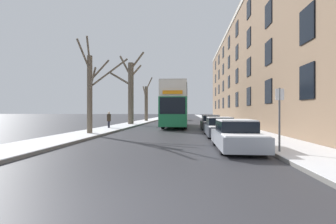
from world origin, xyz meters
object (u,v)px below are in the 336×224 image
bare_tree_left_2 (146,102)px  parked_car_0 (236,136)px  bare_tree_left_1 (131,90)px  oncoming_van (174,114)px  pedestrian_left_sidewalk (109,120)px  parked_car_2 (211,123)px  double_decker_bus (176,104)px  bare_tree_left_0 (91,90)px  street_sign_post (280,117)px  parked_car_1 (220,127)px

bare_tree_left_2 → parked_car_0: (9.23, -27.40, -2.68)m
bare_tree_left_1 → bare_tree_left_2: size_ratio=1.20×
oncoming_van → pedestrian_left_sidewalk: bearing=-100.9°
parked_car_2 → oncoming_van: (-4.96, 23.45, 0.62)m
bare_tree_left_2 → parked_car_2: bearing=-59.8°
bare_tree_left_2 → double_decker_bus: size_ratio=0.71×
parked_car_0 → oncoming_van: size_ratio=0.73×
bare_tree_left_0 → parked_car_2: 11.27m
oncoming_van → street_sign_post: street_sign_post is taller
parked_car_0 → street_sign_post: size_ratio=1.60×
bare_tree_left_0 → parked_car_0: bare_tree_left_0 is taller
bare_tree_left_2 → oncoming_van: (4.27, 7.56, -2.04)m
bare_tree_left_1 → parked_car_0: bare_tree_left_1 is taller
bare_tree_left_1 → parked_car_2: 11.72m
oncoming_van → street_sign_post: (6.33, -36.19, 0.23)m
bare_tree_left_2 → double_decker_bus: bare_tree_left_2 is taller
bare_tree_left_2 → double_decker_bus: 13.87m
street_sign_post → bare_tree_left_2: bearing=110.3°
bare_tree_left_0 → oncoming_van: 29.98m
pedestrian_left_sidewalk → street_sign_post: street_sign_post is taller
bare_tree_left_2 → oncoming_van: bare_tree_left_2 is taller
pedestrian_left_sidewalk → parked_car_2: bearing=82.1°
double_decker_bus → pedestrian_left_sidewalk: size_ratio=6.42×
oncoming_van → street_sign_post: size_ratio=2.19×
parked_car_1 → pedestrian_left_sidewalk: pedestrian_left_sidewalk is taller
parked_car_1 → parked_car_0: bearing=-90.0°
bare_tree_left_1 → street_sign_post: size_ratio=3.55×
bare_tree_left_0 → street_sign_post: bearing=-32.1°
oncoming_van → double_decker_bus: bearing=-85.8°
bare_tree_left_1 → oncoming_van: bare_tree_left_1 is taller
parked_car_1 → bare_tree_left_0: bearing=179.9°
parked_car_2 → street_sign_post: 12.84m
parked_car_0 → bare_tree_left_1: bearing=118.1°
bare_tree_left_0 → pedestrian_left_sidewalk: bare_tree_left_0 is taller
bare_tree_left_0 → oncoming_van: bare_tree_left_0 is taller
bare_tree_left_1 → parked_car_0: (9.34, -17.49, -3.79)m
parked_car_0 → parked_car_1: (-0.00, 5.31, -0.00)m
bare_tree_left_2 → oncoming_van: size_ratio=1.36×
bare_tree_left_0 → parked_car_0: 10.83m
double_decker_bus → parked_car_2: double_decker_bus is taller
parked_car_1 → pedestrian_left_sidewalk: size_ratio=2.64×
double_decker_bus → bare_tree_left_0: bearing=-120.4°
parked_car_2 → street_sign_post: street_sign_post is taller
bare_tree_left_2 → parked_car_1: 24.10m
bare_tree_left_2 → pedestrian_left_sidewalk: size_ratio=4.57×
parked_car_1 → street_sign_post: street_sign_post is taller
bare_tree_left_0 → double_decker_bus: size_ratio=0.64×
bare_tree_left_2 → pedestrian_left_sidewalk: bare_tree_left_2 is taller
bare_tree_left_1 → bare_tree_left_0: bearing=-88.6°
parked_car_0 → double_decker_bus: bearing=103.3°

